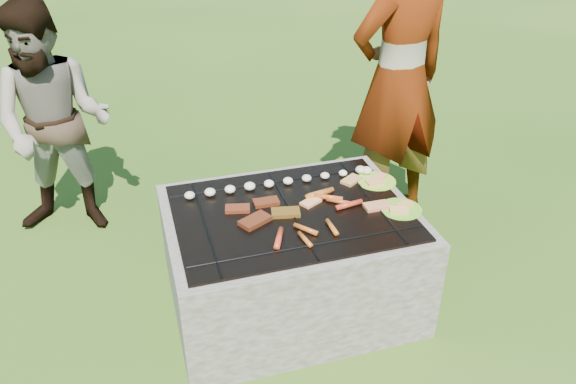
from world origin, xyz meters
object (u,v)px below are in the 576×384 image
(plate_near, at_px, (401,209))
(cook, at_px, (399,80))
(plate_far, at_px, (376,181))
(bystander, at_px, (55,125))
(fire_pit, at_px, (291,261))

(plate_near, height_order, cook, cook)
(plate_far, bearing_deg, plate_near, -90.20)
(plate_far, xyz_separation_m, plate_near, (-0.00, -0.31, -0.00))
(plate_far, height_order, bystander, bystander)
(plate_far, distance_m, cook, 0.76)
(fire_pit, distance_m, plate_far, 0.67)
(plate_far, xyz_separation_m, bystander, (-1.76, 1.01, 0.15))
(cook, bearing_deg, plate_far, 44.36)
(plate_near, xyz_separation_m, cook, (0.37, 0.86, 0.38))
(fire_pit, relative_size, plate_far, 4.68)
(cook, xyz_separation_m, bystander, (-2.13, 0.46, -0.23))
(bystander, bearing_deg, fire_pit, -28.38)
(fire_pit, bearing_deg, bystander, 135.48)
(fire_pit, relative_size, plate_near, 4.88)
(bystander, bearing_deg, plate_far, -13.75)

